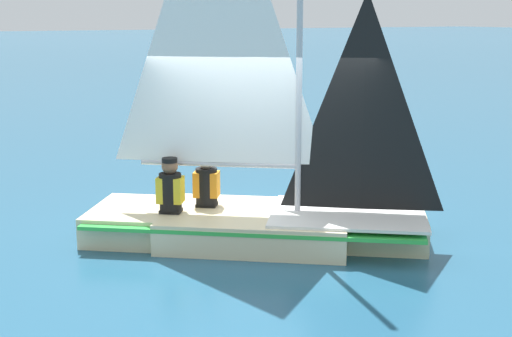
% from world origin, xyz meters
% --- Properties ---
extents(ground_plane, '(260.00, 260.00, 0.00)m').
position_xyz_m(ground_plane, '(0.00, 0.00, 0.00)').
color(ground_plane, '#235675').
extents(sailboat_main, '(4.58, 4.00, 5.35)m').
position_xyz_m(sailboat_main, '(-0.03, 0.02, 0.66)').
color(sailboat_main, beige).
rests_on(sailboat_main, ground_plane).
extents(sailor_helm, '(0.43, 0.42, 1.16)m').
position_xyz_m(sailor_helm, '(-0.47, 0.58, 0.62)').
color(sailor_helm, black).
rests_on(sailor_helm, ground_plane).
extents(sailor_crew, '(0.43, 0.42, 1.16)m').
position_xyz_m(sailor_crew, '(-1.03, 0.52, 0.63)').
color(sailor_crew, black).
rests_on(sailor_crew, ground_plane).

